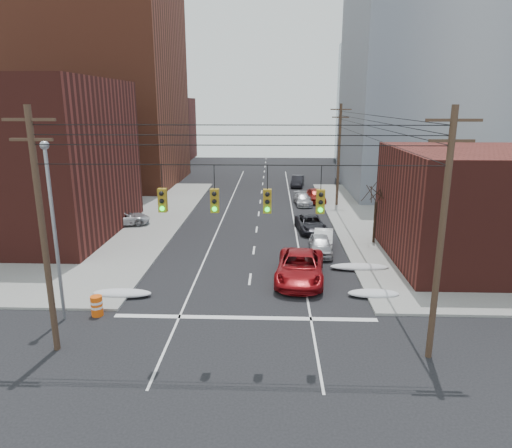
# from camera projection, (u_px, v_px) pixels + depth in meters

# --- Properties ---
(ground) EXTENTS (160.00, 160.00, 0.00)m
(ground) POSITION_uv_depth(u_px,v_px,m) (235.00, 393.00, 17.94)
(ground) COLOR black
(ground) RESTS_ON ground
(building_brick_tall) EXTENTS (24.00, 20.00, 30.00)m
(building_brick_tall) POSITION_uv_depth(u_px,v_px,m) (85.00, 73.00, 61.30)
(building_brick_tall) COLOR brown
(building_brick_tall) RESTS_ON ground
(building_brick_far) EXTENTS (22.00, 18.00, 12.00)m
(building_brick_far) POSITION_uv_depth(u_px,v_px,m) (133.00, 130.00, 88.80)
(building_brick_far) COLOR #4B1B16
(building_brick_far) RESTS_ON ground
(building_office) EXTENTS (22.00, 20.00, 25.00)m
(building_office) POSITION_uv_depth(u_px,v_px,m) (440.00, 91.00, 56.43)
(building_office) COLOR gray
(building_office) RESTS_ON ground
(building_glass) EXTENTS (20.00, 18.00, 22.00)m
(building_glass) POSITION_uv_depth(u_px,v_px,m) (399.00, 103.00, 81.85)
(building_glass) COLOR gray
(building_glass) RESTS_ON ground
(building_storefront) EXTENTS (16.00, 12.00, 8.00)m
(building_storefront) POSITION_uv_depth(u_px,v_px,m) (511.00, 208.00, 31.72)
(building_storefront) COLOR #4B1B16
(building_storefront) RESTS_ON ground
(utility_pole_left) EXTENTS (2.20, 0.28, 11.00)m
(utility_pole_left) POSITION_uv_depth(u_px,v_px,m) (43.00, 229.00, 19.66)
(utility_pole_left) COLOR #473323
(utility_pole_left) RESTS_ON ground
(utility_pole_right) EXTENTS (2.20, 0.28, 11.00)m
(utility_pole_right) POSITION_uv_depth(u_px,v_px,m) (442.00, 233.00, 19.05)
(utility_pole_right) COLOR #473323
(utility_pole_right) RESTS_ON ground
(utility_pole_far) EXTENTS (2.20, 0.28, 11.00)m
(utility_pole_far) POSITION_uv_depth(u_px,v_px,m) (339.00, 154.00, 48.98)
(utility_pole_far) COLOR #473323
(utility_pole_far) RESTS_ON ground
(traffic_signals) EXTENTS (17.00, 0.42, 2.02)m
(traffic_signals) POSITION_uv_depth(u_px,v_px,m) (241.00, 199.00, 18.96)
(traffic_signals) COLOR black
(traffic_signals) RESTS_ON ground
(street_light) EXTENTS (0.44, 0.44, 9.32)m
(street_light) POSITION_uv_depth(u_px,v_px,m) (53.00, 218.00, 22.65)
(street_light) COLOR gray
(street_light) RESTS_ON ground
(bare_tree) EXTENTS (2.09, 2.20, 4.93)m
(bare_tree) POSITION_uv_depth(u_px,v_px,m) (375.00, 216.00, 36.31)
(bare_tree) COLOR black
(bare_tree) RESTS_ON ground
(snow_nw) EXTENTS (3.50, 1.08, 0.42)m
(snow_nw) POSITION_uv_depth(u_px,v_px,m) (122.00, 293.00, 26.85)
(snow_nw) COLOR silver
(snow_nw) RESTS_ON ground
(snow_ne) EXTENTS (3.00, 1.08, 0.42)m
(snow_ne) POSITION_uv_depth(u_px,v_px,m) (373.00, 293.00, 26.80)
(snow_ne) COLOR silver
(snow_ne) RESTS_ON ground
(snow_east_far) EXTENTS (4.00, 1.08, 0.42)m
(snow_east_far) POSITION_uv_depth(u_px,v_px,m) (359.00, 267.00, 31.14)
(snow_east_far) COLOR silver
(snow_east_far) RESTS_ON ground
(red_pickup) EXTENTS (3.55, 6.66, 1.78)m
(red_pickup) POSITION_uv_depth(u_px,v_px,m) (300.00, 267.00, 29.13)
(red_pickup) COLOR maroon
(red_pickup) RESTS_ON ground
(parked_car_a) EXTENTS (1.83, 4.23, 1.42)m
(parked_car_a) POSITION_uv_depth(u_px,v_px,m) (320.00, 245.00, 34.30)
(parked_car_a) COLOR #B4B4B9
(parked_car_a) RESTS_ON ground
(parked_car_b) EXTENTS (1.99, 4.32, 1.37)m
(parked_car_b) POSITION_uv_depth(u_px,v_px,m) (323.00, 239.00, 35.83)
(parked_car_b) COLOR white
(parked_car_b) RESTS_ON ground
(parked_car_c) EXTENTS (2.84, 5.15, 1.37)m
(parked_car_c) POSITION_uv_depth(u_px,v_px,m) (310.00, 224.00, 40.43)
(parked_car_c) COLOR black
(parked_car_c) RESTS_ON ground
(parked_car_d) EXTENTS (2.13, 4.43, 1.24)m
(parked_car_d) POSITION_uv_depth(u_px,v_px,m) (303.00, 199.00, 50.92)
(parked_car_d) COLOR #A4A4A8
(parked_car_d) RESTS_ON ground
(parked_car_e) EXTENTS (2.21, 4.68, 1.54)m
(parked_car_e) POSITION_uv_depth(u_px,v_px,m) (316.00, 195.00, 52.40)
(parked_car_e) COLOR maroon
(parked_car_e) RESTS_ON ground
(parked_car_f) EXTENTS (2.12, 4.64, 1.47)m
(parked_car_f) POSITION_uv_depth(u_px,v_px,m) (298.00, 181.00, 62.12)
(parked_car_f) COLOR black
(parked_car_f) RESTS_ON ground
(lot_car_a) EXTENTS (4.65, 3.09, 1.45)m
(lot_car_a) POSITION_uv_depth(u_px,v_px,m) (87.00, 224.00, 39.55)
(lot_car_a) COLOR silver
(lot_car_a) RESTS_ON sidewalk_nw
(lot_car_b) EXTENTS (5.12, 3.42, 1.31)m
(lot_car_b) POSITION_uv_depth(u_px,v_px,m) (124.00, 218.00, 41.92)
(lot_car_b) COLOR #BABBBF
(lot_car_b) RESTS_ON sidewalk_nw
(lot_car_c) EXTENTS (5.26, 3.20, 1.43)m
(lot_car_c) POSITION_uv_depth(u_px,v_px,m) (60.00, 216.00, 42.60)
(lot_car_c) COLOR black
(lot_car_c) RESTS_ON sidewalk_nw
(lot_car_d) EXTENTS (4.23, 2.38, 1.36)m
(lot_car_d) POSITION_uv_depth(u_px,v_px,m) (70.00, 218.00, 42.01)
(lot_car_d) COLOR #A3A3A8
(lot_car_d) RESTS_ON sidewalk_nw
(construction_barrel) EXTENTS (0.65, 0.65, 1.11)m
(construction_barrel) POSITION_uv_depth(u_px,v_px,m) (97.00, 306.00, 24.36)
(construction_barrel) COLOR #ED540C
(construction_barrel) RESTS_ON ground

